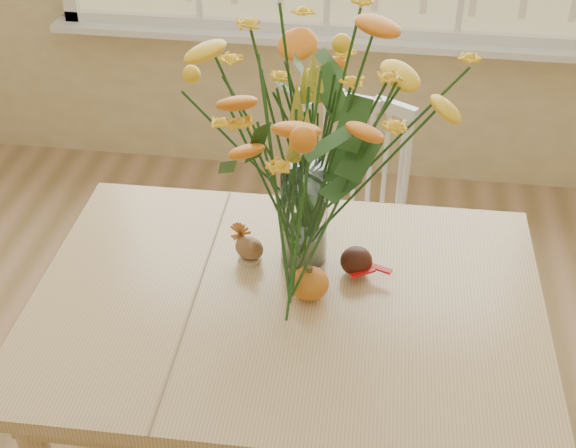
# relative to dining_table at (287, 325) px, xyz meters

# --- Properties ---
(dining_table) EXTENTS (1.31, 0.95, 0.69)m
(dining_table) POSITION_rel_dining_table_xyz_m (0.00, 0.00, 0.00)
(dining_table) COLOR tan
(dining_table) RESTS_ON floor
(windsor_chair) EXTENTS (0.47, 0.45, 0.85)m
(windsor_chair) POSITION_rel_dining_table_xyz_m (0.09, 0.71, -0.12)
(windsor_chair) COLOR white
(windsor_chair) RESTS_ON floor
(flower_vase) EXTENTS (0.58, 0.58, 0.69)m
(flower_vase) POSITION_rel_dining_table_xyz_m (0.02, 0.18, 0.50)
(flower_vase) COLOR white
(flower_vase) RESTS_ON dining_table
(pumpkin) EXTENTS (0.10, 0.10, 0.08)m
(pumpkin) POSITION_rel_dining_table_xyz_m (0.05, 0.02, 0.13)
(pumpkin) COLOR #C26816
(pumpkin) RESTS_ON dining_table
(turkey_figurine) EXTENTS (0.10, 0.08, 0.10)m
(turkey_figurine) POSITION_rel_dining_table_xyz_m (-0.12, 0.14, 0.13)
(turkey_figurine) COLOR #CCB78C
(turkey_figurine) RESTS_ON dining_table
(dark_gourd) EXTENTS (0.12, 0.08, 0.08)m
(dark_gourd) POSITION_rel_dining_table_xyz_m (0.16, 0.13, 0.13)
(dark_gourd) COLOR #38160F
(dark_gourd) RESTS_ON dining_table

